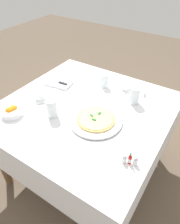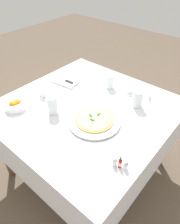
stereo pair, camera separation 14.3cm
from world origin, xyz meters
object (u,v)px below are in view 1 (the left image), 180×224
Objects in this scene: hot_sauce_bottle at (130,159)px; pizza_plate at (96,120)px; water_glass_center_back at (104,81)px; water_glass_near_right at (134,96)px; pizza at (96,119)px; citrus_bowl at (12,111)px; salt_shaker at (124,159)px; coffee_cup_far_left at (40,96)px; dinner_knife at (58,82)px; coffee_cup_far_right at (125,87)px; napkin_folded at (58,83)px; pepper_shaker at (135,161)px; menu_card at (144,90)px; water_glass_left_edge at (52,109)px.

pizza_plate is at bearing -29.69° from hot_sauce_bottle.
hot_sauce_bottle is (-0.50, 0.60, -0.01)m from water_glass_center_back.
pizza is at bearing 70.08° from water_glass_near_right.
salt_shaker is at bearing -176.32° from citrus_bowl.
pizza is at bearing -33.28° from salt_shaker.
dinner_knife is (0.02, -0.24, -0.01)m from coffee_cup_far_left.
pizza_plate is 0.57m from dinner_knife.
water_glass_center_back is (0.17, 0.05, 0.02)m from coffee_cup_far_right.
water_glass_near_right is at bearing -174.89° from dinner_knife.
napkin_folded is (0.34, 0.18, -0.04)m from water_glass_center_back.
dinner_knife is at bearing -84.33° from coffee_cup_far_left.
water_glass_near_right reaches higher than pizza_plate.
coffee_cup_far_left is 1.03× the size of water_glass_near_right.
pepper_shaker reaches higher than pizza_plate.
hot_sauce_bottle is (-0.33, 0.19, 0.02)m from pizza_plate.
pizza is 1.30× the size of dinner_knife.
salt_shaker is at bearing 146.72° from pizza.
pizza is 0.58m from citrus_bowl.
salt_shaker is (-0.30, 0.20, 0.01)m from pizza_plate.
hot_sauce_bottle is (-0.21, 0.53, -0.02)m from water_glass_near_right.
pepper_shaker is at bearing 119.75° from coffee_cup_far_right.
dinner_knife is 0.97m from pepper_shaker.
menu_card is at bearing -71.89° from pepper_shaker.
pizza_plate is at bearing 70.12° from water_glass_near_right.
pizza_plate is 0.31m from water_glass_left_edge.
water_glass_left_edge reaches higher than citrus_bowl.
water_glass_center_back is 0.85× the size of water_glass_left_edge.
citrus_bowl is at bearing 25.54° from pizza_plate.
pizza_plate is at bearing -26.45° from pepper_shaker.
water_glass_center_back is 0.39m from dinner_knife.
water_glass_near_right reaches higher than coffee_cup_far_right.
coffee_cup_far_left is at bearing 102.12° from menu_card.
dinner_knife is (0.64, 0.11, -0.03)m from water_glass_near_right.
citrus_bowl is at bearing 3.68° from salt_shaker.
water_glass_near_right reaches higher than napkin_folded.
citrus_bowl is 1.00m from menu_card.
coffee_cup_far_left is 0.81m from menu_card.
pepper_shaker is (-0.87, 0.41, 0.02)m from napkin_folded.
dinner_knife is at bearing -3.32° from napkin_folded.
salt_shaker is (-0.82, 0.43, 0.00)m from dinner_knife.
coffee_cup_far_left is 0.25m from napkin_folded.
salt_shaker is at bearing 19.65° from pepper_shaker.
hot_sauce_bottle is at bearing 150.30° from pizza.
water_glass_near_right is at bearing -109.88° from pizza_plate.
menu_card is (-0.65, -0.26, 0.02)m from napkin_folded.
coffee_cup_far_left is 0.88× the size of citrus_bowl.
salt_shaker is (0.03, 0.01, -0.01)m from hot_sauce_bottle.
pepper_shaker is (-0.23, 0.52, -0.03)m from water_glass_near_right.
coffee_cup_far_right is at bearing -88.81° from pizza_plate.
water_glass_center_back reaches higher than pepper_shaker.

